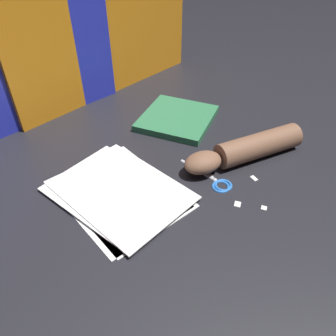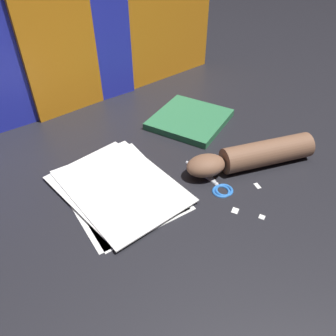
{
  "view_description": "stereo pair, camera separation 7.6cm",
  "coord_description": "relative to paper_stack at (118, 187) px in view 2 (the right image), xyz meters",
  "views": [
    {
      "loc": [
        -0.45,
        -0.44,
        0.54
      ],
      "look_at": [
        -0.04,
        -0.03,
        0.06
      ],
      "focal_mm": 35.0,
      "sensor_mm": 36.0,
      "label": 1
    },
    {
      "loc": [
        -0.4,
        -0.49,
        0.54
      ],
      "look_at": [
        -0.04,
        -0.03,
        0.06
      ],
      "focal_mm": 35.0,
      "sensor_mm": 36.0,
      "label": 2
    }
  ],
  "objects": [
    {
      "name": "book_closed",
      "position": [
        0.34,
        0.13,
        0.0
      ],
      "size": [
        0.28,
        0.28,
        0.02
      ],
      "color": "#2D7247",
      "rests_on": "ground_plane"
    },
    {
      "name": "paper_scrap_near",
      "position": [
        0.27,
        -0.2,
        -0.01
      ],
      "size": [
        0.02,
        0.02,
        0.0
      ],
      "color": "white",
      "rests_on": "ground_plane"
    },
    {
      "name": "backdrop_panel_center",
      "position": [
        0.33,
        0.44,
        0.2
      ],
      "size": [
        0.73,
        0.05,
        0.41
      ],
      "color": "orange",
      "rests_on": "ground_plane"
    },
    {
      "name": "paper_stack",
      "position": [
        0.0,
        0.0,
        0.0
      ],
      "size": [
        0.26,
        0.33,
        0.01
      ],
      "color": "white",
      "rests_on": "ground_plane"
    },
    {
      "name": "scissors",
      "position": [
        0.2,
        -0.13,
        -0.0
      ],
      "size": [
        0.08,
        0.17,
        0.01
      ],
      "color": "silver",
      "rests_on": "ground_plane"
    },
    {
      "name": "ground_plane",
      "position": [
        0.14,
        -0.04,
        -0.01
      ],
      "size": [
        6.0,
        6.0,
        0.0
      ],
      "primitive_type": "plane",
      "color": "black"
    },
    {
      "name": "paper_scrap_mid",
      "position": [
        0.17,
        -0.22,
        -0.01
      ],
      "size": [
        0.02,
        0.02,
        0.0
      ],
      "color": "white",
      "rests_on": "ground_plane"
    },
    {
      "name": "hand_forearm",
      "position": [
        0.32,
        -0.14,
        0.03
      ],
      "size": [
        0.35,
        0.18,
        0.07
      ],
      "color": "brown",
      "rests_on": "ground_plane"
    },
    {
      "name": "paper_scrap_far",
      "position": [
        0.2,
        -0.27,
        -0.01
      ],
      "size": [
        0.02,
        0.02,
        0.0
      ],
      "color": "white",
      "rests_on": "ground_plane"
    },
    {
      "name": "backdrop_panel_left",
      "position": [
        -0.07,
        0.44,
        0.21
      ],
      "size": [
        0.77,
        0.04,
        0.44
      ],
      "color": "#2833D1",
      "rests_on": "ground_plane"
    }
  ]
}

